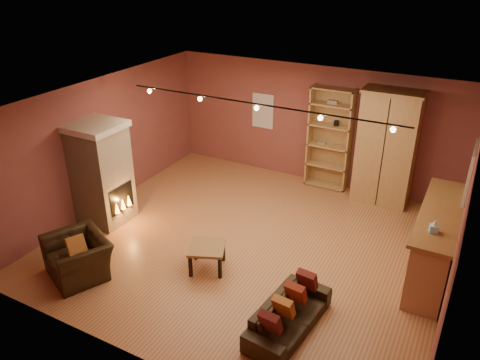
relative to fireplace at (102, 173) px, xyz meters
The scene contains 16 objects.
floor 3.28m from the fireplace, 11.16° to the left, with size 7.00×7.00×0.00m, color brown.
ceiling 3.55m from the fireplace, 11.16° to the left, with size 7.00×7.00×0.00m, color brown.
back_wall 4.92m from the fireplace, 51.69° to the left, with size 7.00×0.02×2.80m, color brown.
left_wall 0.83m from the fireplace, 127.41° to the left, with size 0.02×6.50×2.80m, color brown.
right_wall 6.58m from the fireplace, ahead, with size 0.02×6.50×2.80m, color brown.
fireplace is the anchor object (origin of this frame).
back_window 4.24m from the fireplace, 65.55° to the left, with size 0.56×0.04×0.86m, color beige.
bookcase 5.13m from the fireplace, 46.61° to the left, with size 0.98×0.38×2.39m.
armoire 5.98m from the fireplace, 36.13° to the left, with size 1.25×0.71×2.55m.
bar_counter 6.38m from the fireplace, 11.44° to the left, with size 0.68×2.57×1.23m.
tissue_box 6.22m from the fireplace, ahead, with size 0.15×0.15×0.22m.
right_window 6.84m from the fireplace, 17.08° to the left, with size 0.05×0.90×1.00m, color beige.
loveseat 4.78m from the fireplace, 14.13° to the right, with size 0.65×1.69×0.72m.
armchair 1.95m from the fireplace, 62.00° to the right, with size 1.27×1.08×0.94m.
coffee_table 2.86m from the fireplace, ahead, with size 0.80×0.80×0.46m.
track_rail 3.54m from the fireplace, 14.74° to the left, with size 5.20×0.09×0.13m.
Camera 1 is at (3.40, -6.77, 5.06)m, focal length 35.00 mm.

